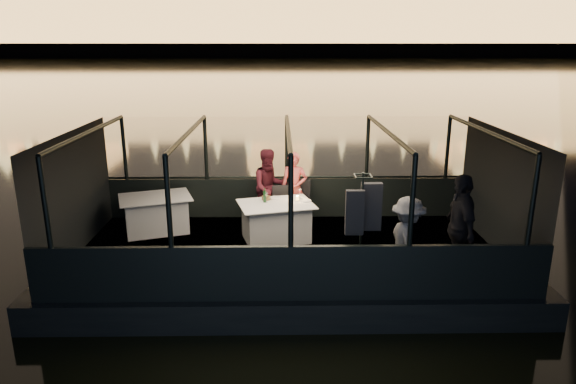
{
  "coord_description": "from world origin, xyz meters",
  "views": [
    {
      "loc": [
        -0.17,
        -9.2,
        4.36
      ],
      "look_at": [
        0.0,
        0.4,
        1.55
      ],
      "focal_mm": 32.0,
      "sensor_mm": 36.0,
      "label": 1
    }
  ],
  "objects_px": {
    "chair_port_right": "(301,204)",
    "passenger_dark": "(459,232)",
    "person_man_maroon": "(270,191)",
    "chair_port_left": "(282,209)",
    "person_woman_coral": "(294,191)",
    "wine_bottle": "(265,195)",
    "dining_table_aft": "(156,214)",
    "dining_table_central": "(276,222)",
    "coat_stand": "(361,232)",
    "passenger_stripe": "(407,237)"
  },
  "relations": [
    {
      "from": "chair_port_right",
      "to": "coat_stand",
      "type": "relative_size",
      "value": 0.5
    },
    {
      "from": "passenger_stripe",
      "to": "wine_bottle",
      "type": "height_order",
      "value": "passenger_stripe"
    },
    {
      "from": "dining_table_central",
      "to": "person_man_maroon",
      "type": "distance_m",
      "value": 1.03
    },
    {
      "from": "chair_port_left",
      "to": "person_woman_coral",
      "type": "distance_m",
      "value": 0.54
    },
    {
      "from": "person_man_maroon",
      "to": "dining_table_central",
      "type": "bearing_deg",
      "value": -101.64
    },
    {
      "from": "dining_table_aft",
      "to": "chair_port_left",
      "type": "height_order",
      "value": "chair_port_left"
    },
    {
      "from": "dining_table_central",
      "to": "passenger_stripe",
      "type": "xyz_separation_m",
      "value": [
        2.13,
        -2.09,
        0.47
      ]
    },
    {
      "from": "person_man_maroon",
      "to": "chair_port_left",
      "type": "bearing_deg",
      "value": -72.33
    },
    {
      "from": "chair_port_left",
      "to": "wine_bottle",
      "type": "height_order",
      "value": "wine_bottle"
    },
    {
      "from": "coat_stand",
      "to": "person_woman_coral",
      "type": "height_order",
      "value": "coat_stand"
    },
    {
      "from": "person_woman_coral",
      "to": "passenger_dark",
      "type": "relative_size",
      "value": 0.87
    },
    {
      "from": "passenger_dark",
      "to": "dining_table_central",
      "type": "bearing_deg",
      "value": -121.48
    },
    {
      "from": "chair_port_left",
      "to": "chair_port_right",
      "type": "distance_m",
      "value": 0.52
    },
    {
      "from": "chair_port_right",
      "to": "wine_bottle",
      "type": "bearing_deg",
      "value": -127.15
    },
    {
      "from": "dining_table_aft",
      "to": "chair_port_left",
      "type": "xyz_separation_m",
      "value": [
        2.66,
        0.08,
        0.06
      ]
    },
    {
      "from": "dining_table_central",
      "to": "chair_port_right",
      "type": "height_order",
      "value": "chair_port_right"
    },
    {
      "from": "person_woman_coral",
      "to": "wine_bottle",
      "type": "xyz_separation_m",
      "value": [
        -0.61,
        -0.86,
        0.17
      ]
    },
    {
      "from": "chair_port_right",
      "to": "person_woman_coral",
      "type": "distance_m",
      "value": 0.33
    },
    {
      "from": "person_woman_coral",
      "to": "wine_bottle",
      "type": "relative_size",
      "value": 5.48
    },
    {
      "from": "chair_port_right",
      "to": "passenger_dark",
      "type": "relative_size",
      "value": 0.51
    },
    {
      "from": "chair_port_left",
      "to": "person_man_maroon",
      "type": "bearing_deg",
      "value": 117.73
    },
    {
      "from": "dining_table_aft",
      "to": "person_woman_coral",
      "type": "relative_size",
      "value": 0.9
    },
    {
      "from": "dining_table_central",
      "to": "wine_bottle",
      "type": "distance_m",
      "value": 0.59
    },
    {
      "from": "passenger_stripe",
      "to": "chair_port_left",
      "type": "bearing_deg",
      "value": 30.36
    },
    {
      "from": "chair_port_right",
      "to": "wine_bottle",
      "type": "relative_size",
      "value": 3.24
    },
    {
      "from": "chair_port_right",
      "to": "passenger_dark",
      "type": "xyz_separation_m",
      "value": [
        2.5,
        -2.81,
        0.4
      ]
    },
    {
      "from": "person_woman_coral",
      "to": "wine_bottle",
      "type": "height_order",
      "value": "person_woman_coral"
    },
    {
      "from": "coat_stand",
      "to": "person_man_maroon",
      "type": "xyz_separation_m",
      "value": [
        -1.53,
        2.92,
        -0.15
      ]
    },
    {
      "from": "person_woman_coral",
      "to": "wine_bottle",
      "type": "distance_m",
      "value": 1.07
    },
    {
      "from": "chair_port_left",
      "to": "passenger_stripe",
      "type": "bearing_deg",
      "value": -63.62
    },
    {
      "from": "person_man_maroon",
      "to": "wine_bottle",
      "type": "height_order",
      "value": "person_man_maroon"
    },
    {
      "from": "passenger_stripe",
      "to": "dining_table_aft",
      "type": "bearing_deg",
      "value": 54.46
    },
    {
      "from": "chair_port_right",
      "to": "person_woman_coral",
      "type": "height_order",
      "value": "person_woman_coral"
    },
    {
      "from": "chair_port_right",
      "to": "wine_bottle",
      "type": "distance_m",
      "value": 1.22
    },
    {
      "from": "person_woman_coral",
      "to": "passenger_dark",
      "type": "height_order",
      "value": "passenger_dark"
    },
    {
      "from": "passenger_stripe",
      "to": "chair_port_right",
      "type": "bearing_deg",
      "value": 21.6
    },
    {
      "from": "dining_table_aft",
      "to": "wine_bottle",
      "type": "bearing_deg",
      "value": -10.39
    },
    {
      "from": "wine_bottle",
      "to": "dining_table_central",
      "type": "bearing_deg",
      "value": -24.32
    },
    {
      "from": "dining_table_aft",
      "to": "person_man_maroon",
      "type": "bearing_deg",
      "value": 10.16
    },
    {
      "from": "dining_table_aft",
      "to": "passenger_stripe",
      "type": "distance_m",
      "value": 5.36
    },
    {
      "from": "dining_table_central",
      "to": "person_woman_coral",
      "type": "relative_size",
      "value": 0.9
    },
    {
      "from": "dining_table_aft",
      "to": "passenger_stripe",
      "type": "bearing_deg",
      "value": -29.3
    },
    {
      "from": "dining_table_aft",
      "to": "chair_port_right",
      "type": "xyz_separation_m",
      "value": [
        3.06,
        0.41,
        0.06
      ]
    },
    {
      "from": "dining_table_aft",
      "to": "passenger_dark",
      "type": "xyz_separation_m",
      "value": [
        5.56,
        -2.4,
        0.47
      ]
    },
    {
      "from": "dining_table_central",
      "to": "passenger_dark",
      "type": "height_order",
      "value": "passenger_dark"
    },
    {
      "from": "passenger_stripe",
      "to": "wine_bottle",
      "type": "xyz_separation_m",
      "value": [
        -2.35,
        2.19,
        0.06
      ]
    },
    {
      "from": "chair_port_right",
      "to": "chair_port_left",
      "type": "bearing_deg",
      "value": -135.61
    },
    {
      "from": "coat_stand",
      "to": "passenger_stripe",
      "type": "bearing_deg",
      "value": -9.41
    },
    {
      "from": "person_woman_coral",
      "to": "passenger_dark",
      "type": "bearing_deg",
      "value": -35.04
    },
    {
      "from": "coat_stand",
      "to": "passenger_dark",
      "type": "relative_size",
      "value": 1.02
    }
  ]
}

